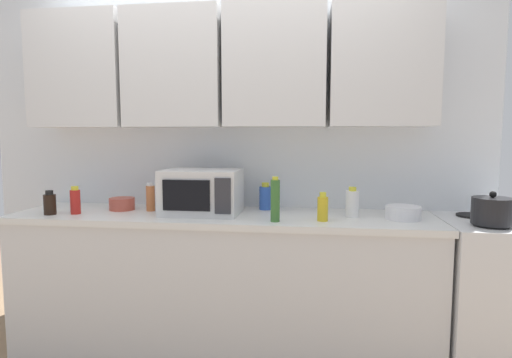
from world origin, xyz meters
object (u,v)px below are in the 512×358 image
(bottle_blue_cleaner, at_px, (265,197))
(kettle, at_px, (492,211))
(bottle_soy_dark, at_px, (50,204))
(stove_range, at_px, (508,297))
(bottle_red_sauce, at_px, (75,201))
(microwave, at_px, (202,192))
(bottle_green_oil, at_px, (275,200))
(bowl_ceramic_small, at_px, (403,213))
(bottle_white_jar, at_px, (352,203))
(bottle_yellow_mustard, at_px, (323,208))
(bowl_mixing_large, at_px, (122,204))
(bottle_spice_jar, at_px, (151,198))

(bottle_blue_cleaner, bearing_deg, kettle, -15.54)
(bottle_soy_dark, bearing_deg, kettle, 0.15)
(stove_range, relative_size, bottle_red_sauce, 5.17)
(microwave, xyz_separation_m, bottle_blue_cleaner, (0.38, 0.20, -0.06))
(stove_range, xyz_separation_m, kettle, (-0.17, -0.14, 0.53))
(bottle_green_oil, distance_m, bowl_ceramic_small, 0.77)
(kettle, distance_m, bottle_white_jar, 0.75)
(bottle_soy_dark, bearing_deg, bottle_yellow_mustard, 0.94)
(kettle, height_order, bottle_green_oil, bottle_green_oil)
(microwave, xyz_separation_m, bowl_mixing_large, (-0.57, 0.05, -0.10))
(bottle_white_jar, distance_m, bottle_yellow_mustard, 0.23)
(bottle_green_oil, relative_size, bowl_ceramic_small, 1.27)
(bottle_green_oil, bearing_deg, bottle_soy_dark, 178.93)
(bottle_blue_cleaner, height_order, bottle_yellow_mustard, bottle_blue_cleaner)
(stove_range, relative_size, bottle_yellow_mustard, 5.44)
(bottle_white_jar, distance_m, bottle_green_oil, 0.49)
(microwave, bearing_deg, bottle_blue_cleaner, 27.14)
(stove_range, bearing_deg, bottle_spice_jar, 178.39)
(bottle_soy_dark, distance_m, bottle_red_sauce, 0.15)
(bottle_spice_jar, relative_size, bottle_red_sauce, 1.05)
(stove_range, height_order, kettle, kettle)
(bottle_spice_jar, xyz_separation_m, bottle_soy_dark, (-0.58, -0.21, -0.02))
(kettle, relative_size, bowl_mixing_large, 1.25)
(bottle_red_sauce, bearing_deg, microwave, 9.13)
(bottle_blue_cleaner, height_order, bowl_ceramic_small, bottle_blue_cleaner)
(stove_range, relative_size, bowl_ceramic_small, 4.44)
(bottle_spice_jar, distance_m, bottle_red_sauce, 0.46)
(bottle_white_jar, relative_size, bottle_spice_jar, 1.00)
(bottle_green_oil, height_order, bottle_blue_cleaner, bottle_green_oil)
(bottle_spice_jar, bearing_deg, bottle_blue_cleaner, 11.83)
(bottle_red_sauce, bearing_deg, bottle_blue_cleaner, 15.39)
(kettle, bearing_deg, bowl_ceramic_small, 162.56)
(stove_range, distance_m, microwave, 1.93)
(microwave, height_order, bottle_blue_cleaner, microwave)
(bottle_yellow_mustard, distance_m, bowl_ceramic_small, 0.49)
(bottle_spice_jar, height_order, bottle_blue_cleaner, bottle_spice_jar)
(bottle_spice_jar, relative_size, bottle_blue_cleaner, 1.02)
(kettle, bearing_deg, bottle_white_jar, 167.39)
(microwave, relative_size, bottle_red_sauce, 2.72)
(bottle_spice_jar, bearing_deg, bowl_mixing_large, 176.12)
(stove_range, xyz_separation_m, bottle_blue_cleaner, (-1.45, 0.22, 0.53))
(kettle, distance_m, microwave, 1.67)
(bottle_yellow_mustard, height_order, bowl_ceramic_small, bottle_yellow_mustard)
(bottle_soy_dark, bearing_deg, stove_range, 3.03)
(bottle_blue_cleaner, relative_size, bottle_soy_dark, 1.19)
(microwave, bearing_deg, bowl_mixing_large, 174.53)
(stove_range, bearing_deg, bottle_soy_dark, -176.97)
(bottle_spice_jar, bearing_deg, bottle_yellow_mustard, -9.21)
(kettle, distance_m, bottle_yellow_mustard, 0.91)
(bottle_blue_cleaner, bearing_deg, bottle_red_sauce, -164.61)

